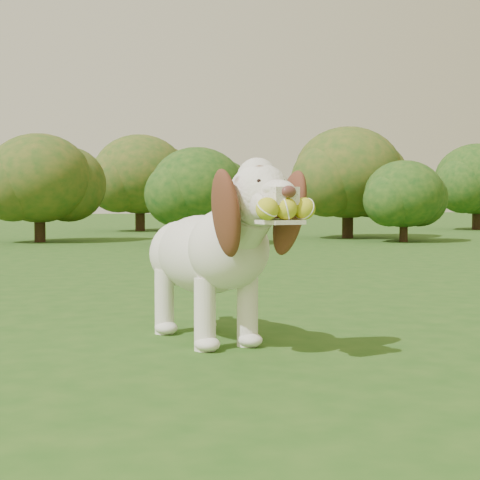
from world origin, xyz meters
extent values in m
plane|color=#224D16|center=(0.00, 0.00, 0.00)|extent=(80.00, 80.00, 0.00)
ellipsoid|color=white|center=(-0.08, 0.37, 0.44)|extent=(0.54, 0.82, 0.40)
ellipsoid|color=white|center=(-0.01, 0.09, 0.48)|extent=(0.46, 0.46, 0.39)
ellipsoid|color=white|center=(-0.13, 0.63, 0.43)|extent=(0.42, 0.42, 0.36)
cylinder|color=white|center=(0.02, -0.05, 0.59)|extent=(0.27, 0.35, 0.31)
sphere|color=white|center=(0.05, -0.20, 0.74)|extent=(0.33, 0.33, 0.28)
sphere|color=white|center=(0.04, -0.18, 0.81)|extent=(0.21, 0.21, 0.18)
cube|color=white|center=(0.08, -0.35, 0.73)|extent=(0.15, 0.18, 0.07)
ellipsoid|color=#592D28|center=(0.10, -0.43, 0.75)|extent=(0.07, 0.05, 0.05)
cube|color=white|center=(0.08, -0.37, 0.62)|extent=(0.18, 0.20, 0.02)
ellipsoid|color=brown|center=(-0.11, -0.22, 0.66)|extent=(0.19, 0.28, 0.42)
ellipsoid|color=brown|center=(0.20, -0.15, 0.66)|extent=(0.20, 0.26, 0.42)
cylinder|color=white|center=(-0.16, 0.79, 0.47)|extent=(0.11, 0.20, 0.15)
cylinder|color=white|center=(-0.13, 0.09, 0.17)|extent=(0.12, 0.12, 0.34)
cylinder|color=white|center=(0.09, 0.14, 0.17)|extent=(0.12, 0.12, 0.34)
cylinder|color=white|center=(-0.24, 0.59, 0.17)|extent=(0.12, 0.12, 0.34)
cylinder|color=white|center=(-0.01, 0.63, 0.17)|extent=(0.12, 0.12, 0.34)
sphere|color=gold|center=(0.01, -0.43, 0.68)|extent=(0.11, 0.11, 0.09)
sphere|color=gold|center=(0.09, -0.41, 0.68)|extent=(0.11, 0.11, 0.09)
sphere|color=gold|center=(0.18, -0.39, 0.68)|extent=(0.11, 0.11, 0.09)
cylinder|color=#382314|center=(1.61, 14.32, 0.37)|extent=(0.23, 0.23, 0.74)
ellipsoid|color=#133F13|center=(1.61, 14.32, 1.36)|extent=(2.23, 2.23, 1.89)
cylinder|color=#382314|center=(5.36, 8.27, 0.23)|extent=(0.14, 0.14, 0.46)
ellipsoid|color=#133F13|center=(5.36, 8.27, 0.84)|extent=(1.38, 1.38, 1.17)
cylinder|color=#382314|center=(4.98, 9.80, 0.35)|extent=(0.21, 0.21, 0.69)
ellipsoid|color=#133F13|center=(4.98, 9.80, 1.27)|extent=(2.07, 2.07, 1.76)
cylinder|color=#382314|center=(-0.76, 9.96, 0.30)|extent=(0.19, 0.19, 0.61)
ellipsoid|color=#133F13|center=(-0.76, 9.96, 1.11)|extent=(1.82, 1.82, 1.55)
cylinder|color=#382314|center=(1.71, 8.46, 0.26)|extent=(0.16, 0.16, 0.51)
ellipsoid|color=#133F13|center=(1.71, 8.46, 0.94)|extent=(1.54, 1.54, 1.31)
cylinder|color=#382314|center=(9.86, 12.82, 0.35)|extent=(0.22, 0.22, 0.69)
ellipsoid|color=#133F13|center=(9.86, 12.82, 1.27)|extent=(2.08, 2.08, 1.77)
camera|label=1|loc=(-0.92, -3.28, 0.71)|focal=55.00mm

